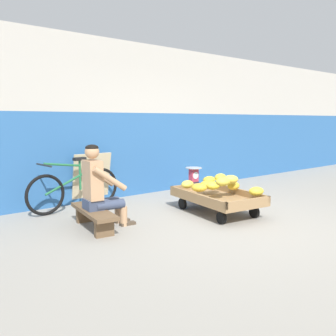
% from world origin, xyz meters
% --- Properties ---
extents(ground_plane, '(80.00, 80.00, 0.00)m').
position_xyz_m(ground_plane, '(0.00, 0.00, 0.00)').
color(ground_plane, gray).
extents(back_wall, '(16.00, 0.30, 2.91)m').
position_xyz_m(back_wall, '(0.00, 2.87, 1.45)').
color(back_wall, '#2D609E').
rests_on(back_wall, ground).
extents(banana_cart, '(1.02, 1.54, 0.36)m').
position_xyz_m(banana_cart, '(0.25, 0.75, 0.24)').
color(banana_cart, '#99754C').
rests_on(banana_cart, ground).
extents(banana_pile, '(0.92, 1.36, 0.26)m').
position_xyz_m(banana_pile, '(0.30, 0.79, 0.46)').
color(banana_pile, yellow).
rests_on(banana_pile, banana_cart).
extents(low_bench, '(0.44, 1.13, 0.27)m').
position_xyz_m(low_bench, '(-1.64, 1.21, 0.20)').
color(low_bench, brown).
rests_on(low_bench, ground).
extents(vendor_seated, '(0.70, 0.52, 1.14)m').
position_xyz_m(vendor_seated, '(-1.55, 1.20, 0.57)').
color(vendor_seated, tan).
rests_on(vendor_seated, ground).
extents(plastic_crate, '(0.36, 0.28, 0.30)m').
position_xyz_m(plastic_crate, '(0.67, 1.74, 0.15)').
color(plastic_crate, '#234CA8').
rests_on(plastic_crate, ground).
extents(weighing_scale, '(0.30, 0.30, 0.29)m').
position_xyz_m(weighing_scale, '(0.67, 1.74, 0.45)').
color(weighing_scale, '#28282D').
rests_on(weighing_scale, plastic_crate).
extents(bicycle_near_left, '(1.66, 0.48, 0.86)m').
position_xyz_m(bicycle_near_left, '(-1.40, 2.35, 0.35)').
color(bicycle_near_left, black).
rests_on(bicycle_near_left, ground).
extents(sign_board, '(0.70, 0.20, 0.89)m').
position_xyz_m(sign_board, '(-0.94, 2.66, 0.44)').
color(sign_board, '#C6B289').
rests_on(sign_board, ground).
extents(shopping_bag, '(0.18, 0.12, 0.24)m').
position_xyz_m(shopping_bag, '(0.69, 1.36, 0.12)').
color(shopping_bag, '#D13D4C').
rests_on(shopping_bag, ground).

